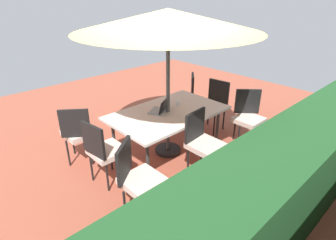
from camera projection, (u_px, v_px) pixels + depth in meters
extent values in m
cube|color=#9E4C38|center=(168.00, 152.00, 4.79)|extent=(10.00, 10.00, 0.02)
cube|color=#1E4C23|center=(287.00, 177.00, 3.21)|extent=(6.30, 0.80, 1.13)
cube|color=silver|center=(168.00, 113.00, 4.47)|extent=(1.89, 1.16, 0.04)
cylinder|color=#333333|center=(182.00, 113.00, 5.41)|extent=(0.05, 0.05, 0.72)
cylinder|color=#333333|center=(114.00, 140.00, 4.42)|extent=(0.05, 0.05, 0.72)
cylinder|color=#333333|center=(217.00, 127.00, 4.85)|extent=(0.05, 0.05, 0.72)
cylinder|color=#333333|center=(148.00, 162.00, 3.86)|extent=(0.05, 0.05, 0.72)
cylinder|color=#4C4C4C|center=(168.00, 89.00, 4.30)|extent=(0.06, 0.06, 2.27)
cone|color=#DBB766|center=(168.00, 20.00, 3.86)|extent=(2.73, 2.73, 0.31)
cylinder|color=black|center=(168.00, 150.00, 4.78)|extent=(0.44, 0.44, 0.06)
cube|color=beige|center=(80.00, 133.00, 4.37)|extent=(0.46, 0.46, 0.08)
cube|color=black|center=(75.00, 123.00, 4.07)|extent=(0.37, 0.30, 0.45)
cylinder|color=black|center=(95.00, 141.00, 4.67)|extent=(0.03, 0.03, 0.45)
cylinder|color=black|center=(73.00, 142.00, 4.63)|extent=(0.03, 0.03, 0.45)
cylinder|color=black|center=(92.00, 152.00, 4.34)|extent=(0.03, 0.03, 0.45)
cylinder|color=black|center=(68.00, 153.00, 4.31)|extent=(0.03, 0.03, 0.45)
cube|color=beige|center=(206.00, 146.00, 4.01)|extent=(0.46, 0.46, 0.08)
cube|color=black|center=(195.00, 125.00, 4.02)|extent=(0.44, 0.08, 0.45)
cylinder|color=black|center=(208.00, 171.00, 3.89)|extent=(0.03, 0.03, 0.45)
cylinder|color=black|center=(221.00, 160.00, 4.13)|extent=(0.03, 0.03, 0.45)
cylinder|color=black|center=(188.00, 162.00, 4.10)|extent=(0.03, 0.03, 0.45)
cylinder|color=black|center=(202.00, 152.00, 4.35)|extent=(0.03, 0.03, 0.45)
cube|color=beige|center=(212.00, 107.00, 5.32)|extent=(0.46, 0.46, 0.08)
cube|color=black|center=(219.00, 92.00, 5.35)|extent=(0.09, 0.44, 0.45)
cylinder|color=black|center=(198.00, 120.00, 5.42)|extent=(0.03, 0.03, 0.45)
cylinder|color=black|center=(214.00, 125.00, 5.21)|extent=(0.03, 0.03, 0.45)
cylinder|color=black|center=(208.00, 114.00, 5.67)|extent=(0.03, 0.03, 0.45)
cylinder|color=black|center=(224.00, 119.00, 5.46)|extent=(0.03, 0.03, 0.45)
cube|color=beige|center=(248.00, 120.00, 4.81)|extent=(0.46, 0.46, 0.08)
cube|color=black|center=(248.00, 101.00, 4.88)|extent=(0.34, 0.34, 0.45)
cylinder|color=black|center=(238.00, 138.00, 4.76)|extent=(0.03, 0.03, 0.45)
cylinder|color=black|center=(259.00, 138.00, 4.75)|extent=(0.03, 0.03, 0.45)
cylinder|color=black|center=(235.00, 128.00, 5.09)|extent=(0.03, 0.03, 0.45)
cylinder|color=black|center=(254.00, 129.00, 5.08)|extent=(0.03, 0.03, 0.45)
cube|color=beige|center=(143.00, 181.00, 3.26)|extent=(0.46, 0.46, 0.08)
cube|color=black|center=(124.00, 161.00, 3.18)|extent=(0.37, 0.29, 0.45)
cylinder|color=black|center=(155.00, 211.00, 3.19)|extent=(0.03, 0.03, 0.45)
cylinder|color=black|center=(161.00, 191.00, 3.51)|extent=(0.03, 0.03, 0.45)
cylinder|color=black|center=(125.00, 207.00, 3.24)|extent=(0.03, 0.03, 0.45)
cylinder|color=black|center=(134.00, 188.00, 3.56)|extent=(0.03, 0.03, 0.45)
cube|color=beige|center=(182.00, 97.00, 5.82)|extent=(0.46, 0.46, 0.08)
cube|color=black|center=(192.00, 85.00, 5.70)|extent=(0.34, 0.33, 0.45)
cylinder|color=black|center=(174.00, 105.00, 6.10)|extent=(0.03, 0.03, 0.45)
cylinder|color=black|center=(173.00, 112.00, 5.78)|extent=(0.03, 0.03, 0.45)
cylinder|color=black|center=(190.00, 106.00, 6.09)|extent=(0.03, 0.03, 0.45)
cylinder|color=black|center=(190.00, 112.00, 5.76)|extent=(0.03, 0.03, 0.45)
cube|color=beige|center=(108.00, 151.00, 3.88)|extent=(0.46, 0.46, 0.08)
cube|color=black|center=(93.00, 140.00, 3.62)|extent=(0.09, 0.44, 0.45)
cylinder|color=black|center=(127.00, 166.00, 4.01)|extent=(0.03, 0.03, 0.45)
cylinder|color=black|center=(111.00, 157.00, 4.22)|extent=(0.03, 0.03, 0.45)
cylinder|color=black|center=(107.00, 177.00, 3.76)|extent=(0.03, 0.03, 0.45)
cylinder|color=black|center=(92.00, 167.00, 3.97)|extent=(0.03, 0.03, 0.45)
cube|color=gray|center=(157.00, 111.00, 4.47)|extent=(0.39, 0.34, 0.02)
cube|color=black|center=(164.00, 106.00, 4.39)|extent=(0.31, 0.19, 0.20)
cylinder|color=white|center=(178.00, 103.00, 4.71)|extent=(0.07, 0.07, 0.08)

